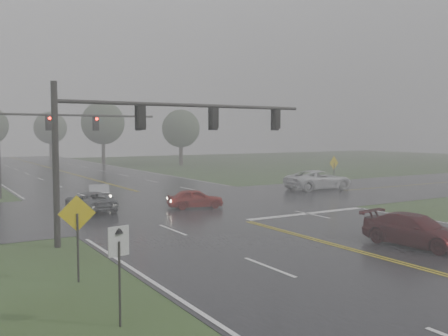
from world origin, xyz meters
TOP-DOWN VIEW (x-y plane):
  - main_road at (0.00, 20.00)m, footprint 18.00×160.00m
  - cross_street at (0.00, 22.00)m, footprint 120.00×14.00m
  - stop_bar at (4.50, 14.40)m, footprint 8.50×0.50m
  - sedan_maroon at (2.81, 5.50)m, footprint 2.49×4.84m
  - sedan_red at (-0.13, 19.87)m, footprint 3.82×2.33m
  - sedan_silver at (-4.61, 25.74)m, footprint 2.22×4.02m
  - car_grey at (-6.29, 21.94)m, footprint 2.42×4.53m
  - pickup_white at (13.71, 23.70)m, footprint 6.04×3.01m
  - signal_gantry_near at (-6.23, 13.21)m, footprint 12.86×0.30m
  - signal_gantry_far at (-6.44, 31.42)m, footprint 12.23×0.36m
  - sign_diamond_west at (-10.77, 7.81)m, footprint 1.16×0.27m
  - sign_arrow_white at (-10.87, 3.56)m, footprint 0.56×0.13m
  - sign_diamond_east at (15.37, 23.62)m, footprint 1.16×0.24m
  - tree_ne_a at (8.74, 66.65)m, footprint 6.54×6.54m
  - tree_e_near at (18.16, 59.01)m, footprint 5.66×5.66m
  - tree_n_far at (5.56, 88.27)m, footprint 5.99×5.99m

SIDE VIEW (x-z plane):
  - main_road at x=0.00m, z-range -0.01..0.01m
  - cross_street at x=0.00m, z-range -0.01..0.01m
  - stop_bar at x=4.50m, z-range 0.00..0.00m
  - sedan_maroon at x=2.81m, z-range -0.67..0.67m
  - sedan_red at x=-0.13m, z-range -0.61..0.61m
  - sedan_silver at x=-4.61m, z-range -0.63..0.63m
  - car_grey at x=-6.29m, z-range -0.61..0.61m
  - pickup_white at x=13.71m, z-range -0.82..0.82m
  - sign_arrow_white at x=-10.87m, z-range 0.50..3.01m
  - sign_diamond_west at x=-10.77m, z-range 0.49..3.30m
  - sign_diamond_east at x=15.37m, z-range 0.49..3.31m
  - signal_gantry_near at x=-6.23m, z-range 1.41..8.35m
  - signal_gantry_far at x=-6.44m, z-range 1.41..8.43m
  - tree_e_near at x=18.16m, z-range 1.30..9.62m
  - tree_n_far at x=5.56m, z-range 1.39..10.18m
  - tree_ne_a at x=8.74m, z-range 1.52..11.13m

